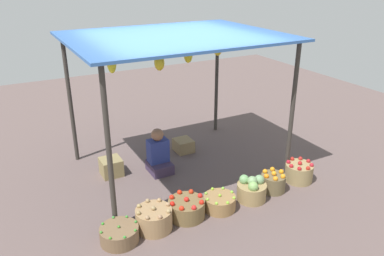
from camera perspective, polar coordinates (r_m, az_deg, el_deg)
name	(u,v)px	position (r m, az deg, el deg)	size (l,w,h in m)	color
ground_plane	(177,167)	(6.78, -2.22, -5.82)	(14.00, 14.00, 0.00)	#604E4C
market_stall_structure	(175,46)	(6.06, -2.60, 12.13)	(3.25, 2.56, 2.29)	#38332D
vendor_person	(159,155)	(6.54, -4.99, -4.08)	(0.36, 0.44, 0.78)	#3C2F4A
basket_green_chilies	(119,234)	(5.15, -10.74, -15.26)	(0.50, 0.50, 0.24)	brown
basket_potatoes	(154,219)	(5.27, -5.67, -13.29)	(0.49, 0.49, 0.35)	#9D7A51
basket_red_tomatoes	(187,208)	(5.47, -0.82, -11.85)	(0.52, 0.52, 0.32)	brown
basket_limes	(220,202)	(5.65, 4.12, -10.98)	(0.47, 0.47, 0.25)	olive
basket_cabbages	(252,190)	(5.88, 8.85, -9.05)	(0.44, 0.44, 0.39)	#9D8251
basket_oranges	(273,182)	(6.17, 11.97, -7.87)	(0.38, 0.38, 0.34)	brown
basket_red_apples	(299,172)	(6.54, 15.61, -6.33)	(0.45, 0.45, 0.35)	#9B8455
wooden_crate_near_vendor	(183,145)	(7.30, -1.28, -2.59)	(0.32, 0.35, 0.23)	#8C734D
wooden_crate_stacked_rear	(111,167)	(6.61, -11.92, -5.68)	(0.34, 0.35, 0.29)	olive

